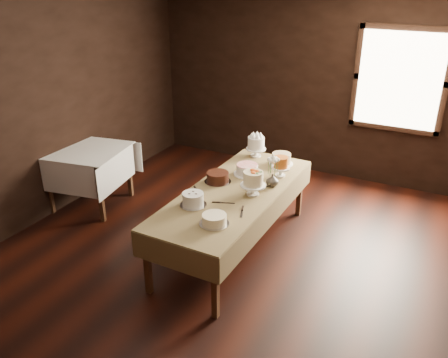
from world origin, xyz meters
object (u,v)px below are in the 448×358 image
Objects in this scene: cake_flowers at (253,184)px; cake_server_b at (242,214)px; cake_speckled at (281,159)px; cake_caramel at (281,168)px; flower_vase at (272,180)px; cake_server_a at (228,203)px; cake_cream at (214,220)px; cake_server_e at (198,192)px; cake_lattice at (247,170)px; display_table at (234,195)px; cake_meringue at (256,147)px; side_table at (87,156)px; cake_server_d at (273,185)px; cake_swirl at (193,200)px; cake_chocolate at (218,178)px.

cake_server_b is at bearing -79.89° from cake_flowers.
cake_caramel is at bearing -70.59° from cake_speckled.
cake_caramel reaches higher than flower_vase.
cake_speckled is at bearing 64.71° from cake_server_a.
cake_server_e is at bearing 133.31° from cake_cream.
cake_lattice is 1.28× the size of cake_caramel.
cake_lattice is (-0.06, 0.47, 0.11)m from display_table.
cake_cream is 0.45m from cake_server_a.
cake_flowers is 0.36m from cake_server_a.
cake_meringue is 0.41m from cake_speckled.
side_table reaches higher than display_table.
flower_vase is (0.00, -0.01, 0.07)m from cake_server_d.
flower_vase reaches higher than cake_lattice.
side_table is 3.32× the size of cake_speckled.
cake_server_b is at bearing -52.11° from cake_server_a.
display_table is 1.09m from cake_meringue.
cake_swirl is at bearing -130.81° from cake_flowers.
cake_meringue is at bearing 178.24° from cake_server_b.
flower_vase is (0.11, 0.30, -0.05)m from cake_flowers.
cake_meringue is 0.94m from cake_chocolate.
cake_server_a is at bearing -142.47° from cake_server_b.
cake_server_d and cake_server_e have the same top height.
cake_server_a and cake_server_b have the same top height.
cake_chocolate is at bearing -139.77° from cake_caramel.
cake_server_e is (-0.34, -0.23, 0.06)m from display_table.
display_table is 8.43× the size of cake_flowers.
side_table is 2.58m from cake_speckled.
cake_meringue reaches higher than cake_server_a.
cake_server_e is at bearing -141.09° from flower_vase.
cake_flowers is at bearing -87.82° from cake_speckled.
cake_lattice is 0.75m from cake_server_e.
cake_meringue is 1.13m from cake_flowers.
cake_swirl is 0.45m from cake_cream.
cake_speckled reaches higher than side_table.
cake_swirl is at bearing -115.62° from cake_caramel.
cake_server_b is at bearing -12.27° from side_table.
cake_chocolate reaches higher than cake_lattice.
flower_vase is (0.02, -0.30, -0.04)m from cake_caramel.
cake_server_e is 0.85m from flower_vase.
cake_server_e is (-0.52, -1.19, -0.06)m from cake_speckled.
flower_vase reaches higher than display_table.
cake_caramel is 1.75× the size of flower_vase.
cake_server_d is (0.39, -0.15, -0.05)m from cake_lattice.
cake_swirl reaches higher than cake_speckled.
display_table is 0.41m from cake_server_e.
cake_server_a is 1.00× the size of cake_server_b.
side_table reaches higher than cake_server_e.
side_table is 4.61× the size of cake_server_e.
cake_meringue is 1.22× the size of cake_server_a.
cake_cream is 1.22× the size of cake_server_a.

